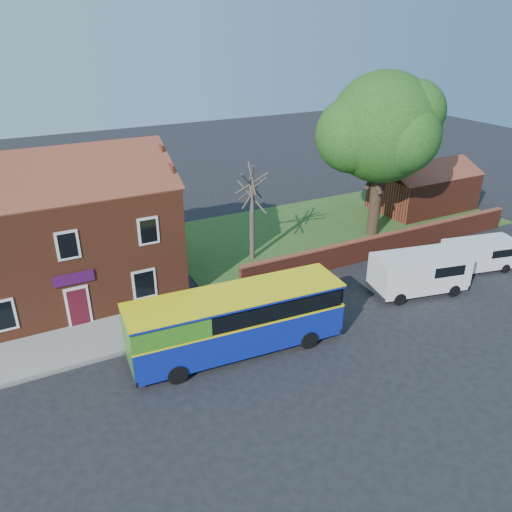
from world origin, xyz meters
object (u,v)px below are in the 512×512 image
large_tree (382,131)px  van_far (479,254)px  bus (230,320)px  van_near (420,271)px

large_tree → van_far: bearing=-76.0°
bus → large_tree: large_tree is taller
bus → van_far: (17.69, 0.77, -0.65)m
large_tree → bus: bearing=-150.8°
bus → van_near: 12.20m
bus → van_near: bearing=5.3°
bus → van_near: (12.19, 0.32, -0.42)m
van_near → large_tree: (3.51, 8.44, 6.26)m
van_near → bus: bearing=-166.8°
bus → large_tree: size_ratio=0.89×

